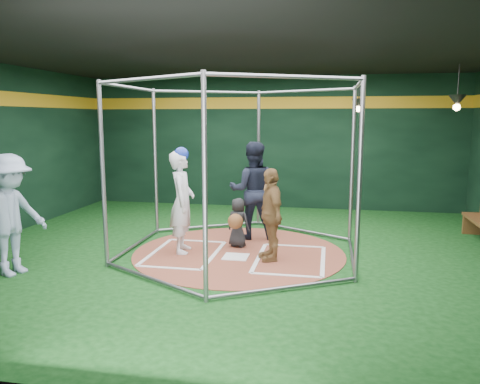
# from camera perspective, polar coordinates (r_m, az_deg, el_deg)

# --- Properties ---
(room_shell) EXTENTS (10.10, 9.10, 3.53)m
(room_shell) POSITION_cam_1_polar(r_m,az_deg,el_deg) (8.20, -0.12, 4.42)
(room_shell) COLOR #0B340E
(room_shell) RESTS_ON ground
(clay_disc) EXTENTS (3.80, 3.80, 0.01)m
(clay_disc) POSITION_cam_1_polar(r_m,az_deg,el_deg) (8.52, -0.13, -7.39)
(clay_disc) COLOR brown
(clay_disc) RESTS_ON ground
(home_plate) EXTENTS (0.43, 0.43, 0.01)m
(home_plate) POSITION_cam_1_polar(r_m,az_deg,el_deg) (8.23, -0.53, -7.89)
(home_plate) COLOR white
(home_plate) RESTS_ON clay_disc
(batter_box_left) EXTENTS (1.17, 1.77, 0.01)m
(batter_box_left) POSITION_cam_1_polar(r_m,az_deg,el_deg) (8.51, -6.80, -7.40)
(batter_box_left) COLOR white
(batter_box_left) RESTS_ON clay_disc
(batter_box_right) EXTENTS (1.17, 1.77, 0.01)m
(batter_box_right) POSITION_cam_1_polar(r_m,az_deg,el_deg) (8.15, 6.17, -8.12)
(batter_box_right) COLOR white
(batter_box_right) RESTS_ON clay_disc
(batting_cage) EXTENTS (4.05, 4.67, 3.00)m
(batting_cage) POSITION_cam_1_polar(r_m,az_deg,el_deg) (8.22, -0.13, 2.65)
(batting_cage) COLOR gray
(batting_cage) RESTS_ON ground
(pendant_lamp_near) EXTENTS (0.34, 0.34, 0.90)m
(pendant_lamp_near) POSITION_cam_1_polar(r_m,az_deg,el_deg) (11.64, 14.25, 10.38)
(pendant_lamp_near) COLOR black
(pendant_lamp_near) RESTS_ON room_shell
(pendant_lamp_far) EXTENTS (0.34, 0.34, 0.90)m
(pendant_lamp_far) POSITION_cam_1_polar(r_m,az_deg,el_deg) (10.32, 24.95, 10.03)
(pendant_lamp_far) COLOR black
(pendant_lamp_far) RESTS_ON room_shell
(batter_figure) EXTENTS (0.55, 0.73, 1.90)m
(batter_figure) POSITION_cam_1_polar(r_m,az_deg,el_deg) (8.41, -7.07, -1.04)
(batter_figure) COLOR silver
(batter_figure) RESTS_ON clay_disc
(visitor_leopard) EXTENTS (0.72, 1.00, 1.57)m
(visitor_leopard) POSITION_cam_1_polar(r_m,az_deg,el_deg) (7.94, 3.76, -2.73)
(visitor_leopard) COLOR #AF824B
(visitor_leopard) RESTS_ON clay_disc
(catcher_figure) EXTENTS (0.52, 0.60, 0.93)m
(catcher_figure) POSITION_cam_1_polar(r_m,az_deg,el_deg) (8.74, -0.29, -3.71)
(catcher_figure) COLOR black
(catcher_figure) RESTS_ON clay_disc
(umpire) EXTENTS (1.05, 0.88, 1.94)m
(umpire) POSITION_cam_1_polar(r_m,az_deg,el_deg) (9.34, 1.55, 0.21)
(umpire) COLOR black
(umpire) RESTS_ON clay_disc
(bystander_blue) EXTENTS (1.00, 1.36, 1.88)m
(bystander_blue) POSITION_cam_1_polar(r_m,az_deg,el_deg) (7.99, -26.21, -2.54)
(bystander_blue) COLOR #91A4C0
(bystander_blue) RESTS_ON ground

